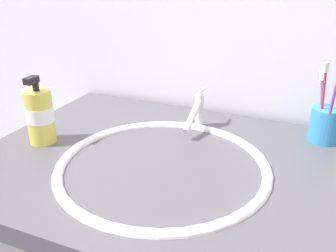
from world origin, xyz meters
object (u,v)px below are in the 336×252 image
at_px(toothbrush_purple, 333,102).
at_px(soap_dispenser, 40,115).
at_px(toothbrush_blue, 322,100).
at_px(toothbrush_cup, 325,125).
at_px(toothbrush_red, 323,97).
at_px(faucet, 197,112).

distance_m(toothbrush_purple, soap_dispenser, 0.72).
xyz_separation_m(toothbrush_blue, toothbrush_purple, (0.02, -0.06, 0.02)).
relative_size(toothbrush_cup, toothbrush_blue, 0.52).
bearing_deg(toothbrush_cup, soap_dispenser, -156.24).
bearing_deg(toothbrush_blue, toothbrush_cup, -39.41).
relative_size(toothbrush_red, toothbrush_blue, 1.17).
height_order(toothbrush_purple, soap_dispenser, toothbrush_purple).
xyz_separation_m(toothbrush_red, toothbrush_purple, (0.02, -0.03, 0.00)).
xyz_separation_m(faucet, toothbrush_blue, (0.31, 0.07, 0.05)).
height_order(faucet, toothbrush_red, toothbrush_red).
bearing_deg(toothbrush_blue, faucet, -166.64).
bearing_deg(toothbrush_red, soap_dispenser, -156.50).
relative_size(toothbrush_cup, toothbrush_red, 0.44).
xyz_separation_m(toothbrush_blue, soap_dispenser, (-0.65, -0.31, -0.03)).
bearing_deg(faucet, soap_dispenser, -145.21).
distance_m(toothbrush_cup, soap_dispenser, 0.73).
bearing_deg(faucet, toothbrush_red, 8.66).
xyz_separation_m(faucet, toothbrush_cup, (0.33, 0.06, -0.01)).
xyz_separation_m(toothbrush_cup, toothbrush_purple, (0.01, -0.04, 0.08)).
bearing_deg(soap_dispenser, faucet, 34.79).
distance_m(faucet, soap_dispenser, 0.41).
distance_m(faucet, toothbrush_blue, 0.32).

